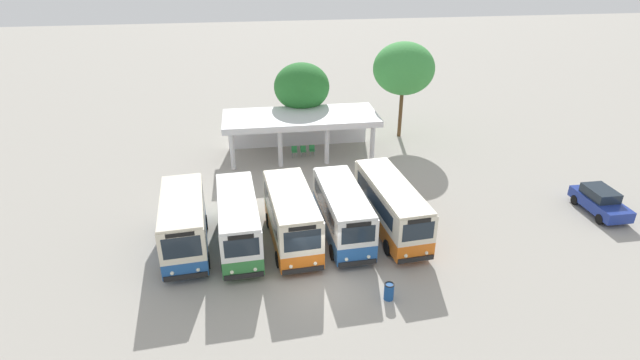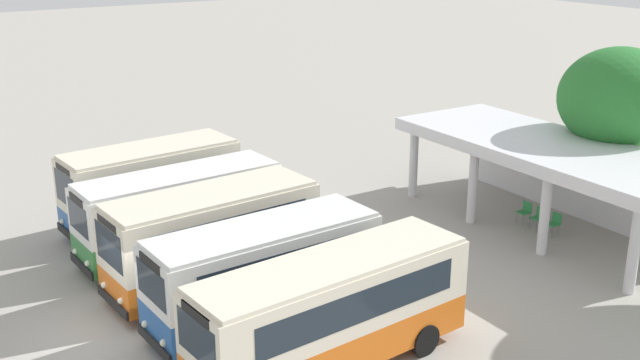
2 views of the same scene
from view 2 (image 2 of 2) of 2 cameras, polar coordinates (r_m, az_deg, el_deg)
ground_plane at (r=23.12m, az=-15.98°, el=-11.01°), size 180.00×180.00×0.00m
city_bus_nearest_orange at (r=29.66m, az=-12.48°, el=-0.27°), size 2.84×6.81×3.22m
city_bus_second_in_row at (r=27.03m, az=-10.40°, el=-2.20°), size 2.53×7.33×3.04m
city_bus_middle_cream at (r=24.37m, az=-8.05°, el=-4.14°), size 2.79×6.97×3.26m
city_bus_fourth_amber at (r=22.06m, az=-4.18°, el=-6.77°), size 2.54×7.04×3.09m
city_bus_fifth_blue at (r=19.92m, az=0.85°, el=-9.64°), size 2.79×8.03×3.09m
terminal_canopy at (r=30.42m, az=17.14°, el=1.37°), size 12.13×4.91×3.40m
waiting_chair_end_by_column at (r=30.86m, az=15.05°, el=-2.21°), size 0.45×0.45×0.86m
waiting_chair_second_from_end at (r=30.40m, az=16.00°, el=-2.62°), size 0.45×0.45×0.86m
waiting_chair_middle_seat at (r=30.00m, az=17.07°, el=-3.01°), size 0.45×0.45×0.86m
roadside_tree_behind_canopy at (r=31.66m, az=21.39°, el=5.68°), size 4.62×4.62×6.74m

